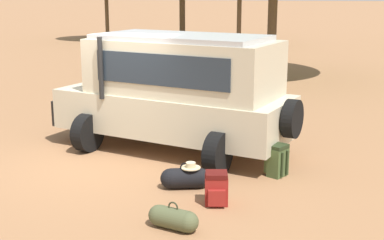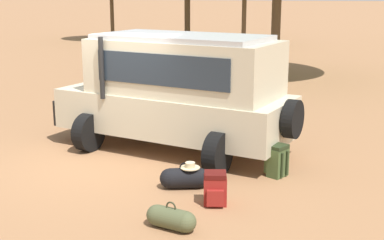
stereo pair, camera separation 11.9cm
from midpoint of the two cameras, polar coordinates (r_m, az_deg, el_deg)
ground_plane at (r=10.77m, az=-9.58°, el=-4.43°), size 320.00×320.00×0.00m
safari_vehicle at (r=11.09m, az=-1.87°, el=3.20°), size 5.47×3.56×2.44m
backpack_beside_front_wheel at (r=8.53m, az=2.21°, el=-7.34°), size 0.42×0.46×0.53m
backpack_cluster_center at (r=9.88m, az=8.73°, el=-4.31°), size 0.45×0.44×0.59m
duffel_bag_low_black_case at (r=9.21m, az=-1.11°, el=-6.18°), size 0.83×0.49×0.46m
duffel_bag_soft_canvas at (r=7.73m, az=-2.46°, el=-10.45°), size 0.77×0.44×0.41m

